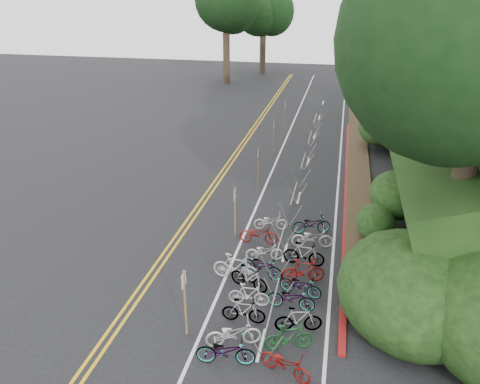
{
  "coord_description": "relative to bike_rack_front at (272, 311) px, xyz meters",
  "views": [
    {
      "loc": [
        5.02,
        -13.94,
        10.83
      ],
      "look_at": [
        0.35,
        7.2,
        1.3
      ],
      "focal_mm": 35.0,
      "sensor_mm": 36.0,
      "label": 1
    }
  ],
  "objects": [
    {
      "name": "ground",
      "position": [
        -3.33,
        1.23,
        -0.83
      ],
      "size": [
        120.0,
        120.0,
        0.0
      ],
      "primitive_type": "plane",
      "color": "black",
      "rests_on": "ground"
    },
    {
      "name": "road_markings",
      "position": [
        -2.7,
        11.33,
        -0.82
      ],
      "size": [
        7.47,
        80.0,
        0.01
      ],
      "color": "gold",
      "rests_on": "ground"
    },
    {
      "name": "red_curb",
      "position": [
        2.37,
        13.23,
        -0.78
      ],
      "size": [
        0.25,
        28.0,
        0.1
      ],
      "primitive_type": "cube",
      "color": "maroon",
      "rests_on": "ground"
    },
    {
      "name": "embankment",
      "position": [
        9.63,
        20.27,
        1.74
      ],
      "size": [
        14.3,
        48.14,
        9.11
      ],
      "color": "black",
      "rests_on": "ground"
    },
    {
      "name": "bike_rack_front",
      "position": [
        0.0,
        0.0,
        0.0
      ],
      "size": [
        1.11,
        3.13,
        1.11
      ],
      "color": "#9F9FA0",
      "rests_on": "ground"
    },
    {
      "name": "bike_racks_rest",
      "position": [
        -0.33,
        14.23,
        0.03
      ],
      "size": [
        1.14,
        23.0,
        1.17
      ],
      "color": "#9F9FA0",
      "rests_on": "ground"
    },
    {
      "name": "signpost_near",
      "position": [
        -2.79,
        -0.81,
        0.63
      ],
      "size": [
        0.08,
        0.4,
        2.56
      ],
      "color": "brown",
      "rests_on": "ground"
    },
    {
      "name": "signposts_rest",
      "position": [
        -2.73,
        15.23,
        0.6
      ],
      "size": [
        0.08,
        18.4,
        2.5
      ],
      "color": "brown",
      "rests_on": "ground"
    },
    {
      "name": "bike_front",
      "position": [
        -1.91,
        2.74,
        -0.26
      ],
      "size": [
        0.69,
        1.94,
        1.14
      ],
      "primitive_type": "imported",
      "rotation": [
        0.0,
        0.0,
        1.49
      ],
      "color": "beige",
      "rests_on": "ground"
    },
    {
      "name": "bike_valet",
      "position": [
        -0.2,
        2.51,
        -0.35
      ],
      "size": [
        3.23,
        11.05,
        1.06
      ],
      "color": "slate",
      "rests_on": "ground"
    }
  ]
}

